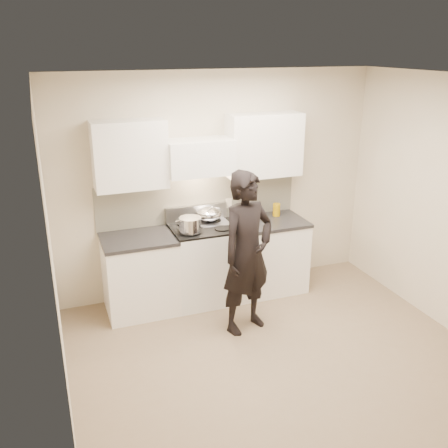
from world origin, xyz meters
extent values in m
plane|color=#7F6B52|center=(0.00, 0.00, 0.00)|extent=(4.00, 4.00, 0.00)
cube|color=beige|center=(0.00, 1.75, 1.35)|extent=(4.00, 0.04, 2.70)
cube|color=beige|center=(0.00, -1.75, 1.35)|extent=(4.00, 0.04, 2.70)
cube|color=beige|center=(-2.00, 0.00, 1.35)|extent=(0.04, 3.50, 2.70)
cube|color=white|center=(0.00, 0.00, 2.69)|extent=(4.00, 3.50, 0.02)
cube|color=beige|center=(-0.25, 1.74, 1.19)|extent=(2.50, 0.02, 0.53)
cube|color=#A0A0A1|center=(-0.30, 1.70, 1.03)|extent=(0.76, 0.08, 0.20)
cube|color=white|center=(-0.30, 1.55, 1.75)|extent=(0.76, 0.40, 0.40)
cylinder|color=silver|center=(-0.30, 1.37, 1.57)|extent=(0.66, 0.02, 0.02)
cube|color=white|center=(0.53, 1.58, 1.83)|extent=(0.90, 0.33, 0.75)
cube|color=white|center=(-1.08, 1.58, 1.83)|extent=(0.80, 0.33, 0.75)
cube|color=beige|center=(0.13, 1.73, 1.10)|extent=(0.08, 0.01, 0.12)
cube|color=white|center=(-0.30, 1.43, 0.46)|extent=(0.76, 0.65, 0.92)
cube|color=black|center=(-0.30, 1.43, 0.93)|extent=(0.76, 0.65, 0.02)
cube|color=silver|center=(-0.14, 1.54, 0.95)|extent=(0.36, 0.34, 0.01)
cylinder|color=silver|center=(-0.30, 1.13, 0.78)|extent=(0.62, 0.02, 0.02)
cylinder|color=black|center=(-0.48, 1.28, 0.95)|extent=(0.18, 0.18, 0.01)
cylinder|color=black|center=(-0.12, 1.28, 0.95)|extent=(0.18, 0.18, 0.01)
cylinder|color=black|center=(-0.48, 1.57, 0.95)|extent=(0.18, 0.18, 0.01)
cylinder|color=black|center=(-0.12, 1.57, 0.95)|extent=(0.18, 0.18, 0.01)
cube|color=white|center=(0.53, 1.43, 0.44)|extent=(0.90, 0.65, 0.88)
cube|color=black|center=(0.53, 1.43, 0.90)|extent=(0.92, 0.67, 0.04)
cube|color=white|center=(-1.08, 1.43, 0.44)|extent=(0.80, 0.65, 0.88)
cube|color=black|center=(-1.08, 1.43, 0.90)|extent=(0.82, 0.67, 0.04)
ellipsoid|color=silver|center=(-0.18, 1.57, 1.04)|extent=(0.30, 0.30, 0.17)
torus|color=silver|center=(-0.18, 1.57, 1.08)|extent=(0.32, 0.32, 0.01)
ellipsoid|color=beige|center=(-0.18, 1.57, 1.03)|extent=(0.17, 0.17, 0.08)
cylinder|color=silver|center=(-0.23, 1.45, 1.13)|extent=(0.03, 0.22, 0.16)
cylinder|color=silver|center=(-0.50, 1.29, 1.04)|extent=(0.29, 0.29, 0.17)
cube|color=silver|center=(-0.65, 1.27, 1.11)|extent=(0.06, 0.03, 0.01)
cube|color=silver|center=(-0.35, 1.31, 1.11)|extent=(0.06, 0.03, 0.01)
cylinder|color=#A0A0A1|center=(0.29, 1.64, 1.00)|extent=(0.11, 0.11, 0.16)
cylinder|color=black|center=(0.32, 1.64, 1.08)|extent=(0.01, 0.01, 0.28)
cylinder|color=silver|center=(0.31, 1.66, 1.08)|extent=(0.01, 0.01, 0.28)
cylinder|color=#A0A0A1|center=(0.29, 1.67, 1.08)|extent=(0.01, 0.01, 0.28)
cylinder|color=black|center=(0.27, 1.66, 1.08)|extent=(0.01, 0.01, 0.28)
cylinder|color=#A0A0A1|center=(0.26, 1.64, 1.08)|extent=(0.01, 0.01, 0.28)
cylinder|color=silver|center=(0.27, 1.62, 1.08)|extent=(0.01, 0.01, 0.28)
cylinder|color=black|center=(0.29, 1.61, 1.08)|extent=(0.01, 0.01, 0.28)
cylinder|color=#A0A0A1|center=(0.31, 1.62, 1.08)|extent=(0.01, 0.01, 0.28)
cylinder|color=orange|center=(0.44, 1.56, 0.95)|extent=(0.04, 0.04, 0.06)
cylinder|color=#D30001|center=(0.44, 1.56, 1.00)|extent=(0.04, 0.04, 0.02)
cylinder|color=#A47C05|center=(0.71, 1.55, 1.00)|extent=(0.09, 0.09, 0.16)
imported|color=black|center=(-0.07, 0.64, 0.89)|extent=(0.76, 0.62, 1.78)
camera|label=1|loc=(-1.98, -3.80, 2.98)|focal=40.00mm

